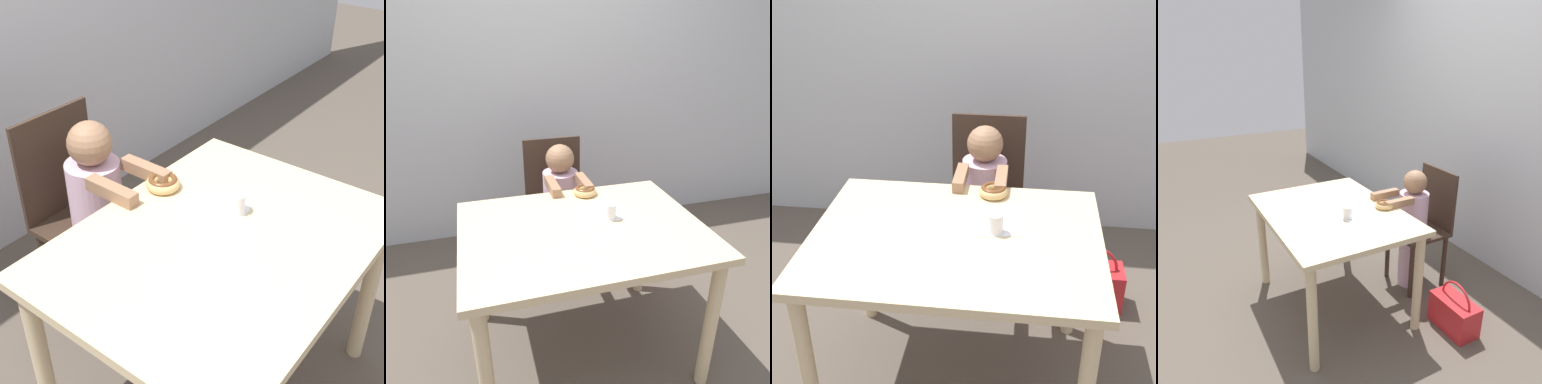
# 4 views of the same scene
# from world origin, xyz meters

# --- Properties ---
(ground_plane) EXTENTS (12.00, 12.00, 0.00)m
(ground_plane) POSITION_xyz_m (0.00, 0.00, 0.00)
(ground_plane) COLOR brown
(wall_back) EXTENTS (8.00, 0.05, 2.50)m
(wall_back) POSITION_xyz_m (0.00, 1.42, 1.25)
(wall_back) COLOR silver
(wall_back) RESTS_ON ground_plane
(dining_table) EXTENTS (1.11, 0.85, 0.74)m
(dining_table) POSITION_xyz_m (0.00, 0.00, 0.64)
(dining_table) COLOR beige
(dining_table) RESTS_ON ground_plane
(chair) EXTENTS (0.38, 0.38, 0.92)m
(chair) POSITION_xyz_m (0.05, 0.75, 0.48)
(chair) COLOR #38281E
(chair) RESTS_ON ground_plane
(child_figure) EXTENTS (0.23, 0.41, 0.94)m
(child_figure) POSITION_xyz_m (0.05, 0.64, 0.49)
(child_figure) COLOR silver
(child_figure) RESTS_ON ground_plane
(donut) EXTENTS (0.13, 0.13, 0.05)m
(donut) POSITION_xyz_m (0.12, 0.34, 0.76)
(donut) COLOR #DBB270
(donut) RESTS_ON dining_table
(napkin) EXTENTS (0.25, 0.25, 0.00)m
(napkin) POSITION_xyz_m (0.13, 0.11, 0.74)
(napkin) COLOR white
(napkin) RESTS_ON dining_table
(handbag) EXTENTS (0.32, 0.17, 0.35)m
(handbag) POSITION_xyz_m (0.62, 0.59, 0.12)
(handbag) COLOR red
(handbag) RESTS_ON ground_plane
(cup) EXTENTS (0.06, 0.06, 0.08)m
(cup) POSITION_xyz_m (0.15, 0.04, 0.78)
(cup) COLOR white
(cup) RESTS_ON dining_table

